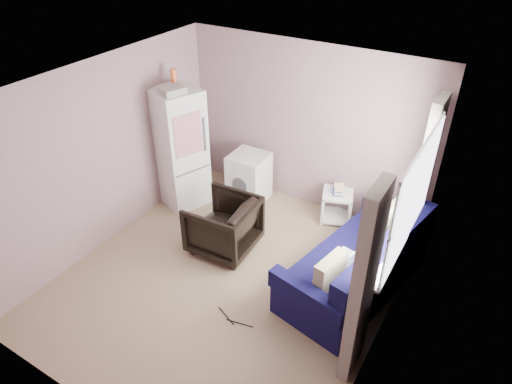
# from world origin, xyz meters

# --- Properties ---
(room) EXTENTS (3.84, 4.24, 2.54)m
(room) POSITION_xyz_m (0.02, 0.01, 1.25)
(room) COLOR #9A8165
(room) RESTS_ON ground
(armchair) EXTENTS (0.81, 0.86, 0.84)m
(armchair) POSITION_xyz_m (-0.39, 0.49, 0.42)
(armchair) COLOR black
(armchair) RESTS_ON ground
(fridge) EXTENTS (0.81, 0.81, 2.09)m
(fridge) POSITION_xyz_m (-1.59, 1.13, 0.93)
(fridge) COLOR silver
(fridge) RESTS_ON ground
(washing_machine) EXTENTS (0.56, 0.57, 0.78)m
(washing_machine) POSITION_xyz_m (-0.74, 1.70, 0.41)
(washing_machine) COLOR silver
(washing_machine) RESTS_ON ground
(side_table) EXTENTS (0.55, 0.55, 0.59)m
(side_table) POSITION_xyz_m (0.67, 1.89, 0.28)
(side_table) COLOR white
(side_table) RESTS_ON ground
(sofa) EXTENTS (1.35, 2.24, 0.94)m
(sofa) POSITION_xyz_m (1.44, 0.68, 0.34)
(sofa) COLOR #0E0D3B
(sofa) RESTS_ON ground
(window_dressing) EXTENTS (0.17, 2.62, 2.18)m
(window_dressing) POSITION_xyz_m (1.78, 0.70, 1.11)
(window_dressing) COLOR white
(window_dressing) RESTS_ON ground
(floor_cables) EXTENTS (0.51, 0.14, 0.01)m
(floor_cables) POSITION_xyz_m (0.42, -0.53, 0.01)
(floor_cables) COLOR black
(floor_cables) RESTS_ON ground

